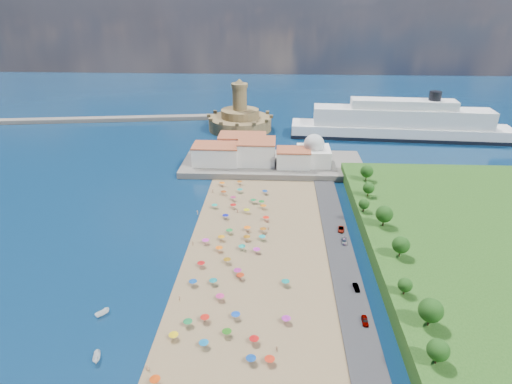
{
  "coord_description": "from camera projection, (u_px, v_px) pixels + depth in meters",
  "views": [
    {
      "loc": [
        11.8,
        -128.77,
        79.21
      ],
      "look_at": [
        4.0,
        25.0,
        8.0
      ],
      "focal_mm": 30.0,
      "sensor_mm": 36.0,
      "label": 1
    }
  ],
  "objects": [
    {
      "name": "ground",
      "position": [
        241.0,
        242.0,
        150.52
      ],
      "size": [
        700.0,
        700.0,
        0.0
      ],
      "primitive_type": "plane",
      "color": "#071938",
      "rests_on": "ground"
    },
    {
      "name": "cruise_ship",
      "position": [
        401.0,
        124.0,
        256.76
      ],
      "size": [
        131.53,
        27.33,
        28.51
      ],
      "color": "black",
      "rests_on": "ground"
    },
    {
      "name": "breakwater",
      "position": [
        100.0,
        119.0,
        293.72
      ],
      "size": [
        199.03,
        34.77,
        2.6
      ],
      "primitive_type": "cube",
      "rotation": [
        0.0,
        0.0,
        0.14
      ],
      "color": "#59544C",
      "rests_on": "ground"
    },
    {
      "name": "beachgoers",
      "position": [
        221.0,
        240.0,
        149.94
      ],
      "size": [
        32.54,
        98.87,
        1.87
      ],
      "color": "tan",
      "rests_on": "beach"
    },
    {
      "name": "jetty",
      "position": [
        236.0,
        142.0,
        248.47
      ],
      "size": [
        18.0,
        70.0,
        2.4
      ],
      "primitive_type": "cube",
      "color": "#59544C",
      "rests_on": "ground"
    },
    {
      "name": "fortress",
      "position": [
        240.0,
        119.0,
        273.36
      ],
      "size": [
        40.0,
        40.0,
        32.4
      ],
      "color": "olive",
      "rests_on": "ground"
    },
    {
      "name": "terrace",
      "position": [
        273.0,
        164.0,
        215.6
      ],
      "size": [
        90.0,
        36.0,
        3.0
      ],
      "primitive_type": "cube",
      "color": "#59544C",
      "rests_on": "ground"
    },
    {
      "name": "waterfront_buildings",
      "position": [
        247.0,
        151.0,
        214.11
      ],
      "size": [
        57.0,
        29.0,
        11.0
      ],
      "color": "silver",
      "rests_on": "terrace"
    },
    {
      "name": "hillside_trees",
      "position": [
        392.0,
        233.0,
        136.28
      ],
      "size": [
        11.08,
        106.77,
        7.61
      ],
      "color": "#382314",
      "rests_on": "hillside"
    },
    {
      "name": "parked_cars",
      "position": [
        349.0,
        259.0,
        138.31
      ],
      "size": [
        2.82,
        52.8,
        1.36
      ],
      "color": "gray",
      "rests_on": "promenade"
    },
    {
      "name": "beach_parasols",
      "position": [
        234.0,
        250.0,
        141.64
      ],
      "size": [
        31.86,
        117.62,
        2.2
      ],
      "color": "gray",
      "rests_on": "beach"
    },
    {
      "name": "domed_building",
      "position": [
        314.0,
        152.0,
        209.73
      ],
      "size": [
        16.0,
        16.0,
        15.0
      ],
      "color": "silver",
      "rests_on": "terrace"
    },
    {
      "name": "moored_boats",
      "position": [
        100.0,
        334.0,
        108.5
      ],
      "size": [
        7.8,
        19.81,
        1.66
      ],
      "color": "white",
      "rests_on": "ground"
    }
  ]
}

